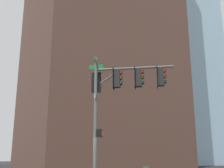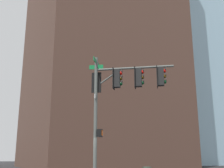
# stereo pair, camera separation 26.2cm
# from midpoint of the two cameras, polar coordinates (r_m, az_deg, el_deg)

# --- Properties ---
(signal_pole_assembly) EXTENTS (3.14, 3.83, 6.96)m
(signal_pole_assembly) POSITION_cam_midpoint_polar(r_m,az_deg,el_deg) (15.52, 1.95, -1.04)
(signal_pole_assembly) COLOR #4C514C
(signal_pole_assembly) RESTS_ON ground_plane
(building_brick_nearside) EXTENTS (20.87, 20.98, 50.65)m
(building_brick_nearside) POSITION_cam_midpoint_polar(r_m,az_deg,el_deg) (50.40, -2.20, 13.84)
(building_brick_nearside) COLOR #4C3328
(building_brick_nearside) RESTS_ON ground_plane
(building_brick_midblock) EXTENTS (18.71, 17.62, 39.81)m
(building_brick_midblock) POSITION_cam_midpoint_polar(r_m,az_deg,el_deg) (71.07, -8.18, 0.78)
(building_brick_midblock) COLOR #845B47
(building_brick_midblock) RESTS_ON ground_plane
(building_glass_tower) EXTENTS (25.35, 25.29, 57.63)m
(building_glass_tower) POSITION_cam_midpoint_polar(r_m,az_deg,el_deg) (67.81, 6.64, 9.47)
(building_glass_tower) COLOR #8CB2C6
(building_glass_tower) RESTS_ON ground_plane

